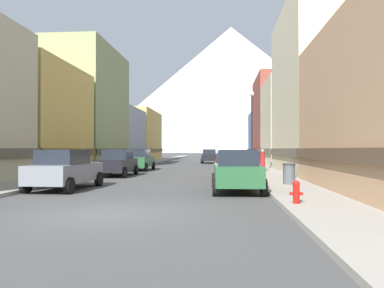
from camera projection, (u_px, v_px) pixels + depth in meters
ground_plane at (107, 214)px, 10.18m from camera, size 400.00×400.00×0.00m
sidewalk_left at (146, 163)px, 45.57m from camera, size 2.50×100.00×0.15m
sidewalk_right at (247, 163)px, 44.55m from camera, size 2.50×100.00×0.15m
storefront_left_1 at (30, 122)px, 26.45m from camera, size 6.60×9.04×7.85m
storefront_left_2 at (83, 110)px, 36.96m from camera, size 6.78×11.18×11.85m
storefront_left_3 at (106, 137)px, 47.30m from camera, size 8.88×9.45×7.01m
storefront_left_4 at (129, 136)px, 59.04m from camera, size 8.77×13.37×7.92m
storefront_right_1 at (328, 93)px, 25.99m from camera, size 6.74×11.29×11.87m
storefront_right_2 at (303, 126)px, 36.54m from camera, size 7.77×8.88×8.60m
storefront_right_3 at (288, 122)px, 46.48m from camera, size 8.37×10.70×10.90m
storefront_right_4 at (273, 138)px, 56.30m from camera, size 7.31×8.81×7.38m
car_left_0 at (65, 169)px, 16.41m from camera, size 2.16×4.45×1.78m
car_left_1 at (117, 163)px, 24.55m from camera, size 2.13×4.43×1.78m
car_left_2 at (139, 160)px, 30.93m from camera, size 2.08×4.41×1.78m
car_right_0 at (236, 170)px, 15.61m from camera, size 2.19×4.46×1.78m
car_right_1 at (232, 164)px, 22.04m from camera, size 2.23×4.48×1.78m
car_driving_0 at (210, 156)px, 46.76m from camera, size 2.06×4.40×1.78m
fire_hydrant_near at (296, 191)px, 11.18m from camera, size 0.40×0.22×0.70m
trash_bin_right at (289, 174)px, 17.34m from camera, size 0.59×0.59×0.98m
potted_plant_0 at (290, 171)px, 20.72m from camera, size 0.54×0.54×0.85m
pedestrian_0 at (83, 162)px, 25.03m from camera, size 0.36×0.36×1.69m
pedestrian_1 at (258, 160)px, 31.50m from camera, size 0.36×0.36×1.63m
pedestrian_2 at (263, 161)px, 27.69m from camera, size 0.36×0.36×1.63m
streetlamp_right at (252, 119)px, 26.62m from camera, size 0.36×0.36×5.86m
mountain_backdrop at (231, 89)px, 269.09m from camera, size 208.13×208.13×91.53m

